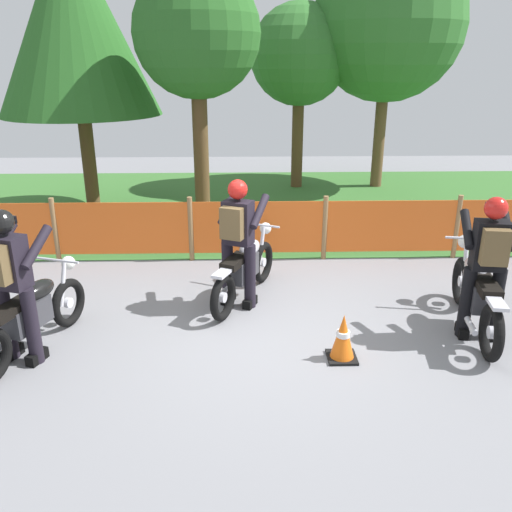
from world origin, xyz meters
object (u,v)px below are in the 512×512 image
(rider_lead, at_px, (238,237))
(rider_trailing, at_px, (11,279))
(motorcycle_trailing, at_px, (32,315))
(traffic_cone, at_px, (343,337))
(motorcycle_lead, at_px, (245,268))
(motorcycle_third, at_px, (476,292))
(rider_third, at_px, (488,261))

(rider_lead, xyz_separation_m, rider_trailing, (-2.33, -1.32, 0.00))
(motorcycle_trailing, xyz_separation_m, traffic_cone, (3.40, -0.27, -0.18))
(motorcycle_trailing, xyz_separation_m, rider_lead, (2.27, 1.12, 0.52))
(motorcycle_lead, relative_size, rider_trailing, 1.06)
(motorcycle_lead, bearing_deg, rider_trailing, 146.30)
(rider_trailing, bearing_deg, rider_lead, -42.17)
(motorcycle_trailing, distance_m, motorcycle_third, 5.12)
(motorcycle_lead, bearing_deg, traffic_cone, -122.19)
(rider_third, bearing_deg, motorcycle_trailing, 101.07)
(motorcycle_trailing, relative_size, rider_lead, 1.09)
(rider_third, distance_m, traffic_cone, 1.86)
(motorcycle_lead, distance_m, motorcycle_third, 2.90)
(rider_lead, distance_m, rider_trailing, 2.68)
(motorcycle_lead, xyz_separation_m, rider_trailing, (-2.42, -1.51, 0.51))
(motorcycle_lead, bearing_deg, motorcycle_trailing, 143.45)
(rider_lead, relative_size, rider_third, 1.00)
(rider_lead, bearing_deg, rider_third, -84.37)
(rider_third, bearing_deg, rider_lead, 80.43)
(motorcycle_lead, xyz_separation_m, rider_third, (2.72, -1.14, 0.51))
(rider_trailing, distance_m, rider_third, 5.15)
(rider_lead, relative_size, traffic_cone, 3.19)
(motorcycle_lead, relative_size, rider_third, 1.06)
(motorcycle_lead, height_order, rider_third, rider_third)
(motorcycle_trailing, distance_m, traffic_cone, 3.42)
(motorcycle_trailing, height_order, rider_trailing, rider_trailing)
(rider_lead, height_order, traffic_cone, rider_lead)
(motorcycle_lead, bearing_deg, rider_third, -88.42)
(rider_third, height_order, traffic_cone, rider_third)
(rider_lead, distance_m, traffic_cone, 1.92)
(rider_third, xyz_separation_m, traffic_cone, (-1.67, -0.44, -0.69))
(traffic_cone, bearing_deg, rider_trailing, 178.85)
(motorcycle_trailing, bearing_deg, rider_trailing, -179.49)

